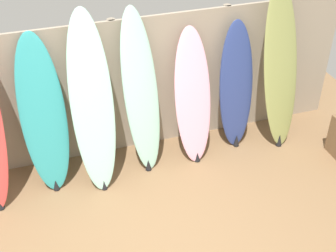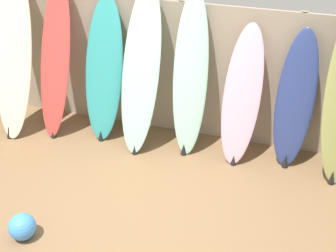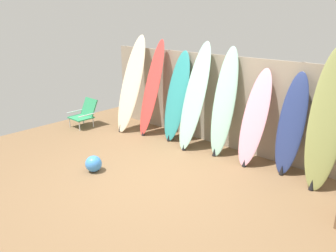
{
  "view_description": "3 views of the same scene",
  "coord_description": "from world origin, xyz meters",
  "px_view_note": "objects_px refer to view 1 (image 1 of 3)",
  "views": [
    {
      "loc": [
        -0.94,
        -2.94,
        3.86
      ],
      "look_at": [
        0.29,
        0.82,
        1.07
      ],
      "focal_mm": 50.0,
      "sensor_mm": 36.0,
      "label": 1
    },
    {
      "loc": [
        1.52,
        -3.35,
        3.41
      ],
      "look_at": [
        0.21,
        0.82,
        0.78
      ],
      "focal_mm": 50.0,
      "sensor_mm": 36.0,
      "label": 2
    },
    {
      "loc": [
        3.41,
        -3.32,
        2.51
      ],
      "look_at": [
        -0.2,
        0.61,
        0.7
      ],
      "focal_mm": 35.0,
      "sensor_mm": 36.0,
      "label": 3
    }
  ],
  "objects_px": {
    "surfboard_navy_6": "(236,87)",
    "surfboard_olive_7": "(281,69)",
    "surfboard_seafoam_3": "(92,104)",
    "surfboard_pink_5": "(193,98)",
    "surfboard_seafoam_4": "(141,93)",
    "surfboard_teal_2": "(43,116)"
  },
  "relations": [
    {
      "from": "surfboard_teal_2",
      "to": "surfboard_seafoam_4",
      "type": "distance_m",
      "value": 1.15
    },
    {
      "from": "surfboard_teal_2",
      "to": "surfboard_pink_5",
      "type": "relative_size",
      "value": 1.1
    },
    {
      "from": "surfboard_seafoam_3",
      "to": "surfboard_navy_6",
      "type": "bearing_deg",
      "value": 4.54
    },
    {
      "from": "surfboard_seafoam_4",
      "to": "surfboard_pink_5",
      "type": "xyz_separation_m",
      "value": [
        0.65,
        -0.03,
        -0.16
      ]
    },
    {
      "from": "surfboard_seafoam_3",
      "to": "surfboard_seafoam_4",
      "type": "relative_size",
      "value": 1.03
    },
    {
      "from": "surfboard_seafoam_3",
      "to": "surfboard_pink_5",
      "type": "height_order",
      "value": "surfboard_seafoam_3"
    },
    {
      "from": "surfboard_navy_6",
      "to": "surfboard_seafoam_4",
      "type": "bearing_deg",
      "value": -178.39
    },
    {
      "from": "surfboard_seafoam_4",
      "to": "surfboard_navy_6",
      "type": "bearing_deg",
      "value": 1.61
    },
    {
      "from": "surfboard_seafoam_3",
      "to": "surfboard_pink_5",
      "type": "relative_size",
      "value": 1.23
    },
    {
      "from": "surfboard_navy_6",
      "to": "surfboard_olive_7",
      "type": "bearing_deg",
      "value": -10.25
    },
    {
      "from": "surfboard_olive_7",
      "to": "surfboard_pink_5",
      "type": "bearing_deg",
      "value": 178.45
    },
    {
      "from": "surfboard_pink_5",
      "to": "surfboard_navy_6",
      "type": "xyz_separation_m",
      "value": [
        0.61,
        0.07,
        0.01
      ]
    },
    {
      "from": "surfboard_seafoam_4",
      "to": "surfboard_navy_6",
      "type": "distance_m",
      "value": 1.27
    },
    {
      "from": "surfboard_teal_2",
      "to": "surfboard_seafoam_3",
      "type": "relative_size",
      "value": 0.89
    },
    {
      "from": "surfboard_seafoam_3",
      "to": "surfboard_olive_7",
      "type": "xyz_separation_m",
      "value": [
        2.41,
        0.05,
        0.03
      ]
    },
    {
      "from": "surfboard_seafoam_3",
      "to": "surfboard_olive_7",
      "type": "bearing_deg",
      "value": 1.16
    },
    {
      "from": "surfboard_navy_6",
      "to": "surfboard_pink_5",
      "type": "bearing_deg",
      "value": -173.7
    },
    {
      "from": "surfboard_seafoam_4",
      "to": "surfboard_olive_7",
      "type": "distance_m",
      "value": 1.81
    },
    {
      "from": "surfboard_teal_2",
      "to": "surfboard_pink_5",
      "type": "bearing_deg",
      "value": -0.82
    },
    {
      "from": "surfboard_seafoam_3",
      "to": "surfboard_pink_5",
      "type": "distance_m",
      "value": 1.27
    },
    {
      "from": "surfboard_teal_2",
      "to": "surfboard_seafoam_4",
      "type": "height_order",
      "value": "surfboard_seafoam_4"
    },
    {
      "from": "surfboard_pink_5",
      "to": "surfboard_olive_7",
      "type": "xyz_separation_m",
      "value": [
        1.16,
        -0.03,
        0.23
      ]
    }
  ]
}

